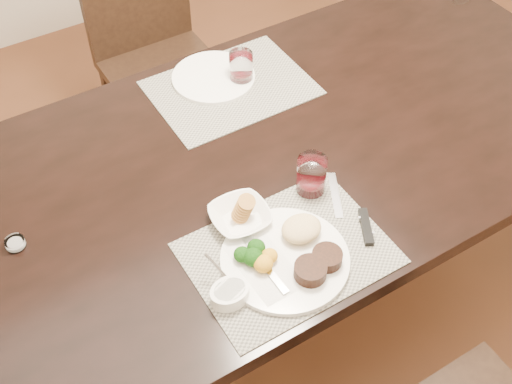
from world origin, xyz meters
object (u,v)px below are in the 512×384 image
cracker_bowl (240,216)px  wine_glass_near (311,176)px  far_plate (213,77)px  dinner_plate (291,255)px  chair_far (153,46)px  steak_knife (358,219)px

cracker_bowl → wine_glass_near: (0.21, 0.00, 0.03)m
cracker_bowl → far_plate: (0.21, 0.52, -0.01)m
dinner_plate → cracker_bowl: (-0.04, 0.16, 0.00)m
chair_far → steak_knife: (-0.01, -1.25, 0.26)m
steak_knife → chair_far: bearing=118.0°
chair_far → far_plate: (-0.04, -0.58, 0.26)m
steak_knife → cracker_bowl: 0.29m
wine_glass_near → chair_far: bearing=87.6°
wine_glass_near → steak_knife: bearing=-74.5°
cracker_bowl → wine_glass_near: bearing=0.0°
steak_knife → wine_glass_near: 0.16m
dinner_plate → wine_glass_near: size_ratio=2.92×
cracker_bowl → chair_far: bearing=77.0°
dinner_plate → cracker_bowl: bearing=112.6°
chair_far → far_plate: 0.64m
cracker_bowl → steak_knife: bearing=-30.6°
chair_far → far_plate: size_ratio=3.59×
steak_knife → wine_glass_near: bearing=133.8°
wine_glass_near → far_plate: bearing=89.4°
chair_far → cracker_bowl: size_ratio=5.96×
cracker_bowl → dinner_plate: bearing=-74.7°
dinner_plate → wine_glass_near: bearing=51.3°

